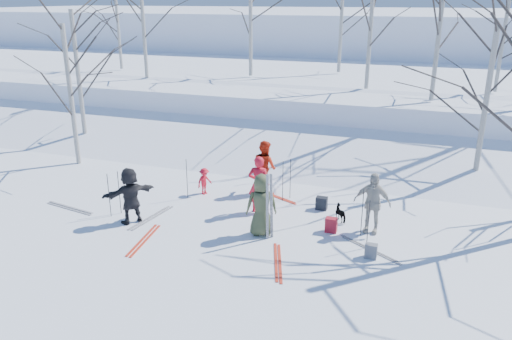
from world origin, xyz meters
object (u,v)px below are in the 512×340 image
at_px(skier_grey_west, 130,196).
at_px(backpack_grey, 371,251).
at_px(skier_cream_east, 372,203).
at_px(backpack_red, 331,225).
at_px(skier_olive_center, 262,205).
at_px(skier_red_seated, 204,181).
at_px(skier_redor_behind, 265,167).
at_px(skier_red_north, 259,184).
at_px(backpack_dark, 322,203).
at_px(dog, 342,213).

distance_m(skier_grey_west, backpack_grey, 6.83).
relative_size(skier_cream_east, skier_grey_west, 1.04).
bearing_deg(backpack_red, skier_grey_west, -167.08).
distance_m(skier_olive_center, backpack_grey, 3.11).
height_order(backpack_red, backpack_grey, backpack_red).
relative_size(skier_olive_center, skier_red_seated, 1.94).
height_order(skier_olive_center, backpack_red, skier_olive_center).
bearing_deg(skier_cream_east, skier_grey_west, -162.33).
xyz_separation_m(skier_cream_east, skier_grey_west, (-6.59, -1.66, -0.04)).
distance_m(skier_redor_behind, backpack_grey, 5.21).
xyz_separation_m(skier_red_north, backpack_grey, (3.58, -1.77, -0.70)).
bearing_deg(skier_olive_center, backpack_dark, -142.16).
bearing_deg(skier_red_north, skier_redor_behind, -86.32).
xyz_separation_m(skier_redor_behind, skier_red_seated, (-1.82, -0.81, -0.44)).
distance_m(skier_redor_behind, backpack_dark, 2.35).
bearing_deg(backpack_red, dog, 80.55).
distance_m(skier_olive_center, skier_red_seated, 3.54).
height_order(skier_cream_east, backpack_red, skier_cream_east).
height_order(skier_olive_center, backpack_dark, skier_olive_center).
xyz_separation_m(skier_red_north, dog, (2.49, 0.18, -0.65)).
xyz_separation_m(skier_redor_behind, backpack_dark, (2.11, -0.78, -0.69)).
xyz_separation_m(skier_redor_behind, dog, (2.83, -1.41, -0.65)).
distance_m(skier_grey_west, backpack_red, 5.75).
bearing_deg(skier_red_north, backpack_dark, -163.87).
xyz_separation_m(skier_red_north, skier_red_seated, (-2.17, 0.78, -0.44)).
bearing_deg(dog, skier_redor_behind, -70.82).
relative_size(skier_olive_center, backpack_grey, 4.58).
bearing_deg(backpack_grey, skier_redor_behind, 139.43).
height_order(skier_olive_center, skier_cream_east, skier_olive_center).
relative_size(skier_red_north, dog, 3.12).
xyz_separation_m(skier_olive_center, skier_grey_west, (-3.79, -0.51, -0.04)).
height_order(skier_red_north, skier_red_seated, skier_red_north).
xyz_separation_m(skier_cream_east, backpack_dark, (-1.61, 1.07, -0.67)).
relative_size(skier_redor_behind, skier_red_seated, 1.99).
relative_size(skier_red_seated, dog, 1.58).
bearing_deg(backpack_dark, skier_redor_behind, 159.65).
bearing_deg(dog, skier_grey_west, -24.10).
relative_size(skier_olive_center, skier_redor_behind, 0.98).
distance_m(skier_red_north, dog, 2.58).
distance_m(skier_grey_west, backpack_dark, 5.72).
height_order(skier_redor_behind, backpack_red, skier_redor_behind).
bearing_deg(skier_olive_center, backpack_red, 179.46).
relative_size(skier_red_north, backpack_red, 4.22).
bearing_deg(skier_red_north, skier_olive_center, 103.40).
relative_size(skier_cream_east, dog, 3.06).
bearing_deg(skier_grey_west, backpack_red, 140.30).
relative_size(skier_cream_east, backpack_red, 4.13).
bearing_deg(backpack_dark, skier_grey_west, -151.26).
bearing_deg(skier_grey_west, skier_cream_east, 141.51).
height_order(skier_red_north, dog, skier_red_north).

